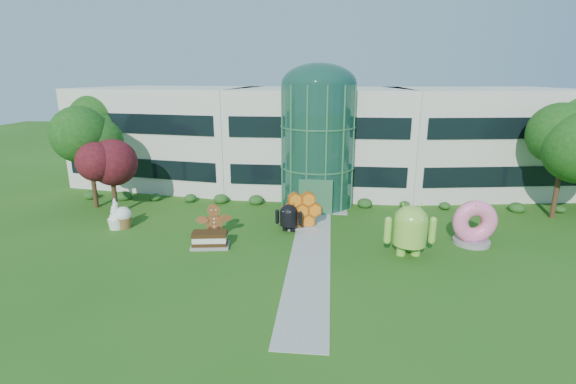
# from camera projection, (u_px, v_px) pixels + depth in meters

# --- Properties ---
(ground) EXTENTS (140.00, 140.00, 0.00)m
(ground) POSITION_uv_depth(u_px,v_px,m) (309.00, 264.00, 23.97)
(ground) COLOR #215114
(ground) RESTS_ON ground
(building) EXTENTS (46.00, 15.00, 9.30)m
(building) POSITION_uv_depth(u_px,v_px,m) (320.00, 138.00, 39.94)
(building) COLOR beige
(building) RESTS_ON ground
(atrium) EXTENTS (6.00, 6.00, 9.80)m
(atrium) POSITION_uv_depth(u_px,v_px,m) (318.00, 146.00, 34.12)
(atrium) COLOR #194738
(atrium) RESTS_ON ground
(walkway) EXTENTS (2.40, 20.00, 0.04)m
(walkway) POSITION_uv_depth(u_px,v_px,m) (311.00, 250.00, 25.88)
(walkway) COLOR #9E9E93
(walkway) RESTS_ON ground
(tree_red) EXTENTS (4.00, 4.00, 6.00)m
(tree_red) POSITION_uv_depth(u_px,v_px,m) (112.00, 177.00, 31.83)
(tree_red) COLOR #3F0C14
(tree_red) RESTS_ON ground
(trees_backdrop) EXTENTS (52.00, 8.00, 8.40)m
(trees_backdrop) POSITION_uv_depth(u_px,v_px,m) (318.00, 152.00, 35.27)
(trees_backdrop) COLOR #114412
(trees_backdrop) RESTS_ON ground
(android_green) EXTENTS (3.42, 2.46, 3.65)m
(android_green) POSITION_uv_depth(u_px,v_px,m) (410.00, 226.00, 24.76)
(android_green) COLOR #85C23E
(android_green) RESTS_ON ground
(android_black) EXTENTS (2.16, 1.61, 2.26)m
(android_black) POSITION_uv_depth(u_px,v_px,m) (289.00, 216.00, 28.81)
(android_black) COLOR black
(android_black) RESTS_ON ground
(donut) EXTENTS (2.96, 1.60, 2.97)m
(donut) POSITION_uv_depth(u_px,v_px,m) (474.00, 222.00, 26.55)
(donut) COLOR #F75E88
(donut) RESTS_ON ground
(gingerbread) EXTENTS (2.76, 1.79, 2.38)m
(gingerbread) POSITION_uv_depth(u_px,v_px,m) (214.00, 221.00, 27.57)
(gingerbread) COLOR brown
(gingerbread) RESTS_ON ground
(ice_cream_sandwich) EXTENTS (2.50, 1.51, 1.05)m
(ice_cream_sandwich) POSITION_uv_depth(u_px,v_px,m) (210.00, 240.00, 26.19)
(ice_cream_sandwich) COLOR black
(ice_cream_sandwich) RESTS_ON ground
(honeycomb) EXTENTS (3.25, 1.99, 2.41)m
(honeycomb) POSITION_uv_depth(u_px,v_px,m) (301.00, 212.00, 29.33)
(honeycomb) COLOR orange
(honeycomb) RESTS_ON ground
(froyo) EXTENTS (1.45, 1.45, 2.22)m
(froyo) POSITION_uv_depth(u_px,v_px,m) (116.00, 213.00, 29.33)
(froyo) COLOR white
(froyo) RESTS_ON ground
(cupcake) EXTENTS (1.40, 1.40, 1.55)m
(cupcake) POSITION_uv_depth(u_px,v_px,m) (123.00, 217.00, 29.55)
(cupcake) COLOR white
(cupcake) RESTS_ON ground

